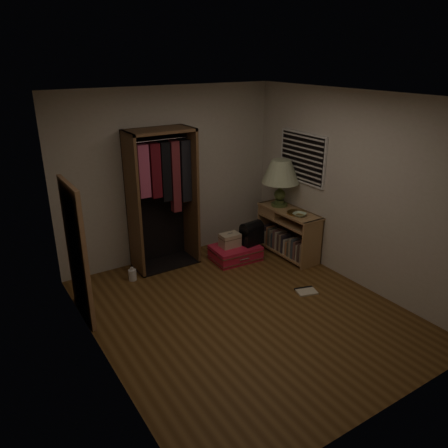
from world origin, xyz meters
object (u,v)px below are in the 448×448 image
Objects in this scene: console_bookshelf at (287,231)px; train_case at (230,240)px; open_wardrobe at (164,186)px; table_lamp at (281,173)px; floor_mirror at (77,253)px; black_bag at (252,232)px; pink_suitcase at (235,253)px; white_jug at (132,275)px.

console_bookshelf is 0.93m from train_case.
train_case is at bearing 161.28° from console_bookshelf.
console_bookshelf is 0.55× the size of open_wardrobe.
open_wardrobe is 2.76× the size of table_lamp.
floor_mirror reaches higher than train_case.
table_lamp is at bearing 88.57° from console_bookshelf.
black_bag is (2.70, 0.25, -0.44)m from floor_mirror.
floor_mirror is 2.22× the size of pink_suitcase.
black_bag is at bearing -7.42° from pink_suitcase.
white_jug is (0.83, 0.53, -0.77)m from floor_mirror.
open_wardrobe is at bearing 157.13° from console_bookshelf.
open_wardrobe is at bearing 149.63° from black_bag.
pink_suitcase is (2.44, 0.30, -0.74)m from floor_mirror.
pink_suitcase is 1.03× the size of table_lamp.
console_bookshelf is 2.48m from white_jug.
black_bag is at bearing -8.58° from white_jug.
open_wardrobe is (-1.73, 0.73, 0.82)m from console_bookshelf.
open_wardrobe is 1.52m from pink_suitcase.
black_bag is at bearing -13.83° from train_case.
open_wardrobe is 5.61× the size of black_bag.
open_wardrobe is 1.81m from table_lamp.
open_wardrobe is 1.34m from white_jug.
console_bookshelf is 1.51× the size of table_lamp.
console_bookshelf is at bearing -91.43° from table_lamp.
black_bag is (1.20, -0.53, -0.80)m from open_wardrobe.
console_bookshelf is 0.57m from black_bag.
table_lamp is (3.24, 0.26, 0.44)m from floor_mirror.
black_bag is at bearing 159.08° from console_bookshelf.
console_bookshelf is at bearing -14.40° from pink_suitcase.
white_jug is at bearing 32.54° from floor_mirror.
open_wardrobe reaches higher than table_lamp.
pink_suitcase is at bearing 162.69° from black_bag.
white_jug is at bearing 173.59° from table_lamp.
floor_mirror reaches higher than table_lamp.
white_jug is at bearing 164.78° from black_bag.
black_bag reaches higher than white_jug.
train_case is at bearing 8.15° from floor_mirror.
floor_mirror is at bearing -170.54° from train_case.
console_bookshelf reaches higher than train_case.
open_wardrobe reaches higher than floor_mirror.
floor_mirror is 2.29× the size of table_lamp.
pink_suitcase is 0.23m from train_case.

